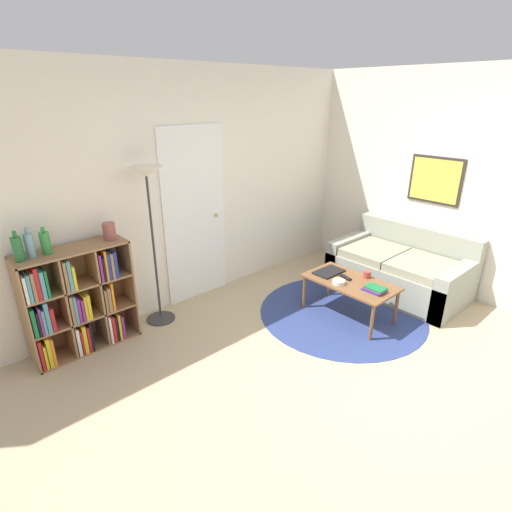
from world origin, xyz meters
TOP-DOWN VIEW (x-y plane):
  - ground_plane at (0.00, 0.00)m, footprint 14.00×14.00m
  - wall_back at (-0.00, 2.49)m, footprint 7.60×0.11m
  - wall_right at (2.32, 1.23)m, footprint 0.08×5.46m
  - rug at (0.87, 1.00)m, footprint 1.84×1.84m
  - bookshelf at (-1.54, 2.27)m, footprint 0.96×0.34m
  - floor_lamp at (-0.71, 2.24)m, footprint 0.33×0.33m
  - couch at (1.89, 0.88)m, footprint 0.91×1.56m
  - coffee_table at (0.87, 0.93)m, footprint 0.54×0.97m
  - laptop at (0.87, 1.22)m, footprint 0.34×0.22m
  - bowl at (0.72, 0.97)m, footprint 0.13×0.13m
  - book_stack_on_table at (0.86, 0.62)m, footprint 0.15×0.22m
  - cup at (1.08, 0.86)m, footprint 0.08×0.08m
  - remote at (0.89, 1.01)m, footprint 0.08×0.16m
  - bottle_left at (-1.89, 2.26)m, footprint 0.08×0.08m
  - bottle_middle at (-1.80, 2.29)m, footprint 0.08×0.08m
  - bottle_right at (-1.68, 2.28)m, footprint 0.08×0.08m
  - vase_on_shelf at (-1.13, 2.27)m, footprint 0.12×0.12m

SIDE VIEW (x-z plane):
  - ground_plane at x=0.00m, z-range 0.00..0.00m
  - rug at x=0.87m, z-range 0.00..0.01m
  - couch at x=1.89m, z-range -0.12..0.65m
  - coffee_table at x=0.87m, z-range 0.17..0.59m
  - laptop at x=0.87m, z-range 0.42..0.44m
  - remote at x=0.89m, z-range 0.42..0.44m
  - bowl at x=0.72m, z-range 0.42..0.46m
  - book_stack_on_table at x=0.86m, z-range 0.42..0.47m
  - cup at x=1.08m, z-range 0.42..0.50m
  - bookshelf at x=-1.54m, z-range -0.01..1.00m
  - vase_on_shelf at x=-1.13m, z-range 1.02..1.18m
  - bottle_right at x=-1.68m, z-range 1.00..1.24m
  - bottle_left at x=-1.89m, z-range 1.00..1.26m
  - bottle_middle at x=-1.80m, z-range 1.00..1.26m
  - wall_back at x=0.00m, z-range -0.01..2.59m
  - wall_right at x=2.32m, z-range 0.00..2.60m
  - floor_lamp at x=-0.71m, z-range 0.56..2.22m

